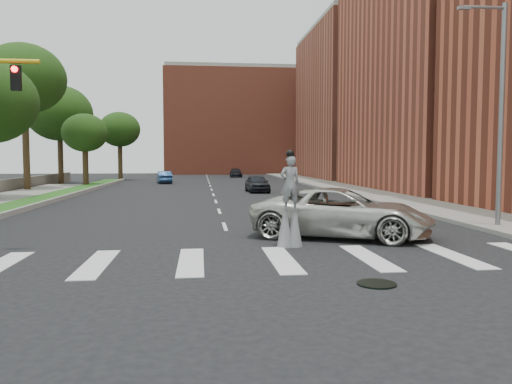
# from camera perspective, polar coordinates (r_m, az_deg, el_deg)

# --- Properties ---
(ground_plane) EXTENTS (160.00, 160.00, 0.00)m
(ground_plane) POSITION_cam_1_polar(r_m,az_deg,el_deg) (13.26, -1.88, -8.75)
(ground_plane) COLOR black
(ground_plane) RESTS_ON ground
(grass_median) EXTENTS (2.00, 60.00, 0.25)m
(grass_median) POSITION_cam_1_polar(r_m,az_deg,el_deg) (34.64, -24.00, -0.98)
(grass_median) COLOR #1E5317
(grass_median) RESTS_ON ground
(median_curb) EXTENTS (0.20, 60.00, 0.28)m
(median_curb) POSITION_cam_1_polar(r_m,az_deg,el_deg) (34.34, -22.33, -0.95)
(median_curb) COLOR gray
(median_curb) RESTS_ON ground
(sidewalk_right) EXTENTS (5.00, 90.00, 0.18)m
(sidewalk_right) POSITION_cam_1_polar(r_m,az_deg,el_deg) (40.33, 13.19, -0.14)
(sidewalk_right) COLOR gray
(sidewalk_right) RESTS_ON ground
(manhole) EXTENTS (0.90, 0.90, 0.04)m
(manhole) POSITION_cam_1_polar(r_m,az_deg,el_deg) (11.97, 13.62, -10.16)
(manhole) COLOR black
(manhole) RESTS_ON ground
(building_mid) EXTENTS (16.00, 22.00, 24.00)m
(building_mid) POSITION_cam_1_polar(r_m,az_deg,el_deg) (49.52, 22.15, 14.27)
(building_mid) COLOR #AB4C35
(building_mid) RESTS_ON ground
(building_far) EXTENTS (16.00, 22.00, 20.00)m
(building_far) POSITION_cam_1_polar(r_m,az_deg,el_deg) (71.10, 12.70, 9.61)
(building_far) COLOR #A4503C
(building_far) RESTS_ON ground
(building_backdrop) EXTENTS (26.00, 14.00, 18.00)m
(building_backdrop) POSITION_cam_1_polar(r_m,az_deg,el_deg) (91.37, -2.00, 7.81)
(building_backdrop) COLOR #AB4C35
(building_backdrop) RESTS_ON ground
(streetlight) EXTENTS (2.05, 0.20, 9.00)m
(streetlight) POSITION_cam_1_polar(r_m,az_deg,el_deg) (22.42, 26.05, 8.64)
(streetlight) COLOR slate
(streetlight) RESTS_ON ground
(stilt_performer) EXTENTS (0.84, 0.55, 3.16)m
(stilt_performer) POSITION_cam_1_polar(r_m,az_deg,el_deg) (16.26, 3.89, -1.82)
(stilt_performer) COLOR #352515
(stilt_performer) RESTS_ON ground
(suv_crossing) EXTENTS (7.15, 5.38, 1.81)m
(suv_crossing) POSITION_cam_1_polar(r_m,az_deg,el_deg) (18.47, 9.75, -2.35)
(suv_crossing) COLOR beige
(suv_crossing) RESTS_ON ground
(car_near) EXTENTS (1.93, 4.34, 1.45)m
(car_near) POSITION_cam_1_polar(r_m,az_deg,el_deg) (41.80, 0.14, 0.98)
(car_near) COLOR black
(car_near) RESTS_ON ground
(car_mid) EXTENTS (2.05, 4.28, 1.35)m
(car_mid) POSITION_cam_1_polar(r_m,az_deg,el_deg) (56.79, -10.43, 1.66)
(car_mid) COLOR navy
(car_mid) RESTS_ON ground
(car_far) EXTENTS (1.85, 4.34, 1.25)m
(car_far) POSITION_cam_1_polar(r_m,az_deg,el_deg) (73.28, -2.32, 2.20)
(car_far) COLOR black
(car_far) RESTS_ON ground
(tree_4) EXTENTS (6.94, 6.94, 12.54)m
(tree_4) POSITION_cam_1_polar(r_m,az_deg,el_deg) (47.53, -25.00, 11.63)
(tree_4) COLOR #352515
(tree_4) RESTS_ON ground
(tree_5) EXTENTS (6.97, 6.97, 10.59)m
(tree_5) POSITION_cam_1_polar(r_m,az_deg,el_deg) (57.97, -21.55, 8.35)
(tree_5) COLOR #352515
(tree_5) RESTS_ON ground
(tree_6) EXTENTS (4.40, 4.40, 7.19)m
(tree_6) POSITION_cam_1_polar(r_m,az_deg,el_deg) (51.98, -18.99, 6.36)
(tree_6) COLOR #352515
(tree_6) RESTS_ON ground
(tree_7) EXTENTS (5.14, 5.14, 8.60)m
(tree_7) POSITION_cam_1_polar(r_m,az_deg,el_deg) (65.41, -15.32, 6.87)
(tree_7) COLOR #352515
(tree_7) RESTS_ON ground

